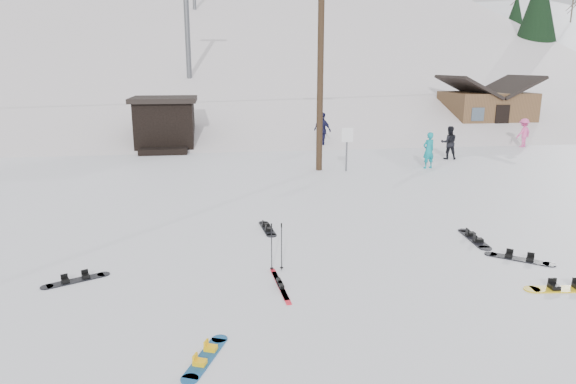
{
  "coord_description": "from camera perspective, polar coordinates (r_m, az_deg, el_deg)",
  "views": [
    {
      "loc": [
        -2.4,
        -7.26,
        4.39
      ],
      "look_at": [
        -0.69,
        4.67,
        1.4
      ],
      "focal_mm": 32.0,
      "sensor_mm": 36.0,
      "label": 1
    }
  ],
  "objects": [
    {
      "name": "ground",
      "position": [
        8.81,
        9.15,
        -16.13
      ],
      "size": [
        200.0,
        200.0,
        0.0
      ],
      "primitive_type": "plane",
      "color": "white",
      "rests_on": "ground"
    },
    {
      "name": "ski_slope",
      "position": [
        64.42,
        -5.78,
        -0.89
      ],
      "size": [
        60.0,
        85.24,
        65.97
      ],
      "primitive_type": "cube",
      "rotation": [
        0.31,
        0.0,
        0.0
      ],
      "color": "silver",
      "rests_on": "ground"
    },
    {
      "name": "ridge_right",
      "position": [
        71.75,
        26.35,
        0.06
      ],
      "size": [
        45.66,
        93.98,
        54.59
      ],
      "primitive_type": "cube",
      "rotation": [
        0.21,
        -0.05,
        -0.12
      ],
      "color": "white",
      "rests_on": "ground"
    },
    {
      "name": "treeline_crest",
      "position": [
        93.39,
        -6.83,
        11.13
      ],
      "size": [
        50.0,
        6.0,
        10.0
      ],
      "primitive_type": null,
      "color": "black",
      "rests_on": "ski_slope"
    },
    {
      "name": "utility_pole",
      "position": [
        21.71,
        3.64,
        14.67
      ],
      "size": [
        2.0,
        0.26,
        9.0
      ],
      "color": "#3A2819",
      "rests_on": "ground"
    },
    {
      "name": "trail_sign",
      "position": [
        21.77,
        6.58,
        5.61
      ],
      "size": [
        0.5,
        0.09,
        1.85
      ],
      "color": "#595B60",
      "rests_on": "ground"
    },
    {
      "name": "lift_hut",
      "position": [
        28.48,
        -13.48,
        7.45
      ],
      "size": [
        3.4,
        4.1,
        2.75
      ],
      "color": "black",
      "rests_on": "ground"
    },
    {
      "name": "lift_tower_near",
      "position": [
        37.45,
        -11.21,
        18.99
      ],
      "size": [
        2.2,
        0.36,
        8.0
      ],
      "color": "#595B60",
      "rests_on": "ski_slope"
    },
    {
      "name": "cabin",
      "position": [
        35.89,
        21.09,
        8.36
      ],
      "size": [
        5.39,
        4.4,
        3.77
      ],
      "color": "brown",
      "rests_on": "ground"
    },
    {
      "name": "hero_snowboard",
      "position": [
        8.38,
        -9.16,
        -17.65
      ],
      "size": [
        0.71,
        1.32,
        0.1
      ],
      "rotation": [
        0.0,
        0.0,
        1.17
      ],
      "color": "#165695",
      "rests_on": "ground"
    },
    {
      "name": "hero_skis",
      "position": [
        10.64,
        -0.88,
        -10.28
      ],
      "size": [
        0.22,
        1.76,
        0.09
      ],
      "rotation": [
        0.0,
        0.0,
        0.07
      ],
      "color": "red",
      "rests_on": "ground"
    },
    {
      "name": "ski_poles",
      "position": [
        11.22,
        -1.28,
        -6.07
      ],
      "size": [
        0.3,
        0.08,
        1.08
      ],
      "color": "black",
      "rests_on": "ground"
    },
    {
      "name": "board_scatter_a",
      "position": [
        11.74,
        -22.5,
        -9.01
      ],
      "size": [
        1.27,
        0.77,
        0.1
      ],
      "rotation": [
        0.0,
        0.0,
        0.47
      ],
      "color": "black",
      "rests_on": "ground"
    },
    {
      "name": "board_scatter_b",
      "position": [
        14.14,
        -2.3,
        -4.06
      ],
      "size": [
        0.38,
        1.44,
        0.1
      ],
      "rotation": [
        0.0,
        0.0,
        1.66
      ],
      "color": "black",
      "rests_on": "ground"
    },
    {
      "name": "board_scatter_d",
      "position": [
        13.13,
        24.31,
        -6.76
      ],
      "size": [
        1.25,
        1.09,
        0.11
      ],
      "rotation": [
        0.0,
        0.0,
        -0.69
      ],
      "color": "black",
      "rests_on": "ground"
    },
    {
      "name": "board_scatter_e",
      "position": [
        11.87,
        28.5,
        -9.39
      ],
      "size": [
        1.69,
        0.48,
        0.12
      ],
      "rotation": [
        0.0,
        0.0,
        -0.12
      ],
      "color": "yellow",
      "rests_on": "ground"
    },
    {
      "name": "board_scatter_f",
      "position": [
        14.16,
        19.98,
        -4.87
      ],
      "size": [
        0.44,
        1.68,
        0.12
      ],
      "rotation": [
        0.0,
        0.0,
        1.48
      ],
      "color": "black",
      "rests_on": "ground"
    },
    {
      "name": "skier_teal",
      "position": [
        23.16,
        15.36,
        4.49
      ],
      "size": [
        0.66,
        0.52,
        1.58
      ],
      "primitive_type": "imported",
      "rotation": [
        0.0,
        0.0,
        3.43
      ],
      "color": "#0E8691",
      "rests_on": "ground"
    },
    {
      "name": "skier_dark",
      "position": [
        25.75,
        17.45,
        5.25
      ],
      "size": [
        0.88,
        0.75,
        1.58
      ],
      "primitive_type": "imported",
      "rotation": [
        0.0,
        0.0,
        2.93
      ],
      "color": "black",
      "rests_on": "ground"
    },
    {
      "name": "skier_pink",
      "position": [
        31.11,
        24.7,
        6.0
      ],
      "size": [
        1.15,
        0.93,
        1.56
      ],
      "primitive_type": "imported",
      "rotation": [
        0.0,
        0.0,
        3.54
      ],
      "color": "#EB539C",
      "rests_on": "ground"
    },
    {
      "name": "skier_navy",
      "position": [
        27.92,
        3.85,
        6.85
      ],
      "size": [
        1.07,
        1.18,
        1.93
      ],
      "primitive_type": "imported",
      "rotation": [
        0.0,
        0.0,
        2.24
      ],
      "color": "#17173B",
      "rests_on": "ground"
    }
  ]
}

